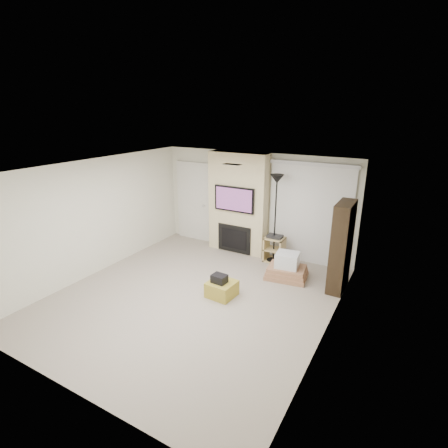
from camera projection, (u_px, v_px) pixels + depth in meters
The scene contains 16 objects.
floor at pixel (194, 297), 6.79m from camera, with size 5.00×5.50×0.00m, color #A19486.
ceiling at pixel (190, 169), 6.00m from camera, with size 5.00×5.50×0.00m, color white.
wall_back at pixel (255, 203), 8.66m from camera, with size 5.00×2.50×0.00m, color silver.
wall_front at pixel (59, 308), 4.12m from camera, with size 5.00×2.50×0.00m, color silver.
wall_left at pixel (96, 217), 7.56m from camera, with size 5.50×2.50×0.00m, color silver.
wall_right at pixel (330, 266), 5.22m from camera, with size 5.50×2.50×0.00m, color silver.
hvac_vent at pixel (232, 164), 6.47m from camera, with size 0.35×0.18×0.01m, color silver.
ottoman at pixel (222, 289), 6.78m from camera, with size 0.50×0.50×0.30m, color #A59331.
black_bag at pixel (219, 279), 6.70m from camera, with size 0.28×0.22×0.16m, color black.
fireplace_wall at pixel (238, 204), 8.66m from camera, with size 1.50×0.47×2.50m.
entry_door at pixel (194, 202), 9.53m from camera, with size 1.02×0.11×2.14m.
vertical_blinds at pixel (310, 210), 7.96m from camera, with size 1.98×0.10×2.37m.
floor_lamp at pixel (276, 194), 7.86m from camera, with size 0.31×0.31×2.09m.
av_stand at pixel (274, 248), 8.27m from camera, with size 0.45×0.38×0.66m.
box_stack at pixel (287, 268), 7.49m from camera, with size 0.93×0.76×0.57m.
bookshelf at pixel (341, 247), 6.86m from camera, with size 0.30×0.80×1.80m.
Camera 1 is at (3.46, -4.92, 3.49)m, focal length 28.00 mm.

